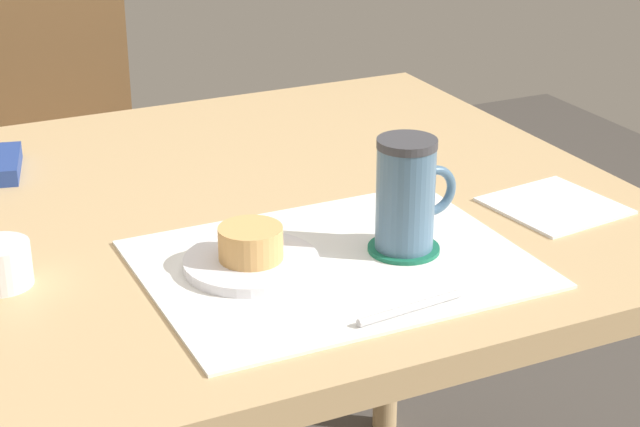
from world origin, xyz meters
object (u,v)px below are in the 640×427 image
Objects in this scene: wooden_chair at (49,177)px; pastry at (251,243)px; sugar_bowl at (0,264)px; coffee_mug at (407,194)px; pastry_plate at (251,263)px; dining_table at (244,257)px.

pastry is (0.03, -1.03, 0.28)m from wooden_chair.
wooden_chair is at bearing 76.04° from sugar_bowl.
coffee_mug is (0.21, -1.07, 0.32)m from wooden_chair.
wooden_chair is 1.06m from pastry_plate.
wooden_chair is 5.57× the size of pastry_plate.
pastry_plate is at bearing -108.58° from dining_table.
dining_table is 0.36m from sugar_bowl.
wooden_chair is 6.48× the size of coffee_mug.
pastry_plate is 0.03m from pastry.
sugar_bowl is (-0.26, 0.09, -0.01)m from pastry.
dining_table is 0.30m from coffee_mug.
pastry is 1.06× the size of sugar_bowl.
dining_table is at bearing 18.22° from sugar_bowl.
coffee_mug is 1.92× the size of sugar_bowl.
pastry is at bearing 0.00° from pastry_plate.
wooden_chair is at bearing 96.56° from dining_table.
sugar_bowl is at bearing 161.75° from pastry.
dining_table is 0.86m from wooden_chair.
dining_table is 0.24m from pastry.
sugar_bowl reaches higher than dining_table.
pastry_plate is at bearing 98.23° from wooden_chair.
pastry is 0.28m from sugar_bowl.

